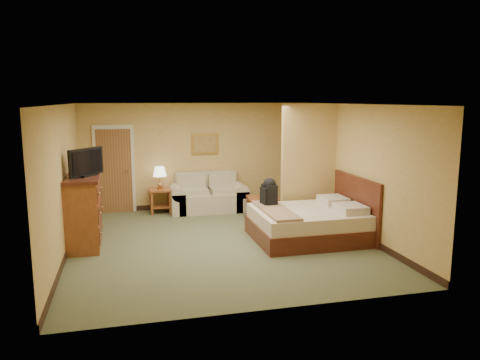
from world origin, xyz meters
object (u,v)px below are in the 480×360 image
object	(u,v)px
coffee_table	(263,203)
bed	(313,222)
dresser	(83,212)
loveseat	(208,199)

from	to	relation	value
coffee_table	bed	xyz separation A→B (m)	(0.45, -1.91, -0.00)
dresser	bed	world-z (taller)	dresser
loveseat	dresser	bearing A→B (deg)	-140.07
dresser	bed	size ratio (longest dim) A/B	0.61
coffee_table	loveseat	bearing A→B (deg)	142.15
coffee_table	bed	world-z (taller)	bed
dresser	bed	distance (m)	4.33
loveseat	bed	bearing A→B (deg)	-60.52
loveseat	bed	size ratio (longest dim) A/B	0.85
loveseat	coffee_table	size ratio (longest dim) A/B	2.35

